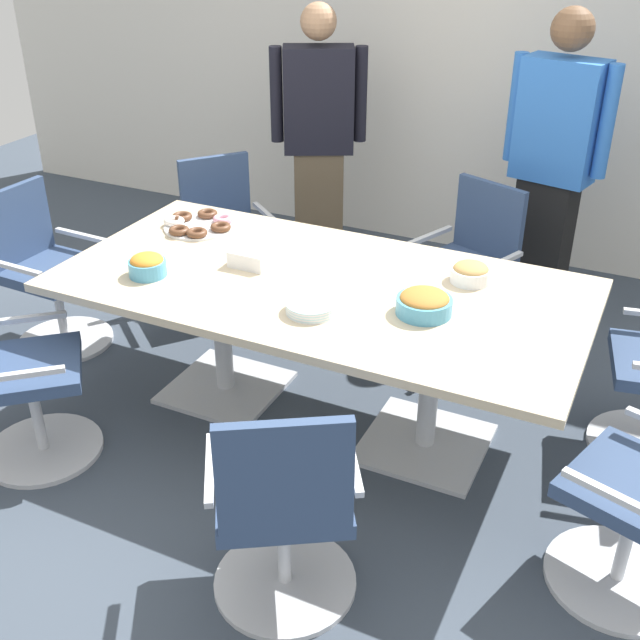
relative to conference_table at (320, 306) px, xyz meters
The scene contains 16 objects.
ground_plane 0.63m from the conference_table, ahead, with size 10.00×10.00×0.01m, color #3D4754.
back_wall 2.52m from the conference_table, 90.00° to the left, with size 8.00×0.10×2.80m, color white.
conference_table is the anchor object (origin of this frame).
office_chair_0 1.72m from the conference_table, behind, with size 0.56×0.56×0.91m.
office_chair_1 1.40m from the conference_table, 142.03° to the right, with size 0.76×0.76×0.91m.
office_chair_2 1.16m from the conference_table, 70.76° to the right, with size 0.74×0.74×0.91m.
office_chair_5 1.17m from the conference_table, 69.13° to the left, with size 0.70×0.70×0.91m.
office_chair_6 1.38m from the conference_table, 140.68° to the left, with size 0.76×0.76×0.91m.
person_standing_0 1.80m from the conference_table, 115.93° to the left, with size 0.58×0.39×1.73m.
person_standing_1 1.77m from the conference_table, 66.00° to the left, with size 0.61×0.31×1.79m.
snack_bowl_chips_orange 0.81m from the conference_table, 159.04° to the right, with size 0.17×0.17×0.11m.
snack_bowl_pretzels 0.56m from the conference_table, ahead, with size 0.24×0.24×0.10m.
snack_bowl_cookies 0.70m from the conference_table, 25.72° to the left, with size 0.18×0.18×0.09m.
donut_platter 0.92m from the conference_table, 160.61° to the left, with size 0.37×0.37×0.04m.
plate_stack 0.33m from the conference_table, 71.44° to the right, with size 0.22×0.22×0.05m.
napkin_pile 0.41m from the conference_table, behind, with size 0.18×0.18×0.08m, color white.
Camera 1 is at (1.37, -2.85, 2.31)m, focal length 43.57 mm.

